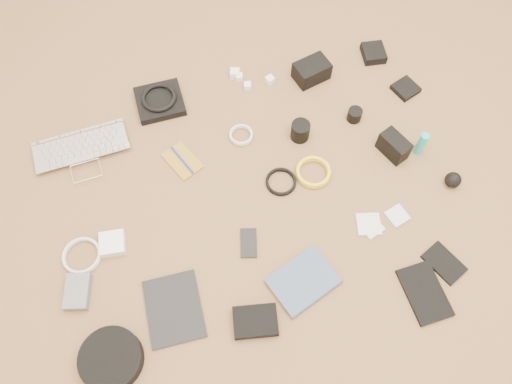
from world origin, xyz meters
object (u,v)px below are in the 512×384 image
object	(u,v)px
tablet	(174,309)
paperback	(318,300)
dslr_camera	(312,71)
phone	(249,243)
laptop	(84,158)
headphone_case	(111,359)

from	to	relation	value
tablet	paperback	world-z (taller)	paperback
dslr_camera	phone	world-z (taller)	dslr_camera
laptop	headphone_case	xyz separation A→B (m)	(-0.03, -0.70, 0.01)
laptop	headphone_case	distance (m)	0.70
laptop	dslr_camera	world-z (taller)	dslr_camera
dslr_camera	paperback	xyz separation A→B (m)	(-0.28, -0.82, -0.03)
laptop	phone	xyz separation A→B (m)	(0.45, -0.47, -0.01)
tablet	phone	distance (m)	0.31
tablet	headphone_case	world-z (taller)	headphone_case
dslr_camera	phone	bearing A→B (deg)	-138.72
laptop	dslr_camera	bearing A→B (deg)	5.21
dslr_camera	laptop	bearing A→B (deg)	174.66
dslr_camera	headphone_case	size ratio (longest dim) A/B	0.70
laptop	paperback	distance (m)	0.93
headphone_case	paperback	bearing A→B (deg)	-1.76
tablet	paperback	size ratio (longest dim) A/B	1.08
dslr_camera	headphone_case	distance (m)	1.21
tablet	phone	bearing A→B (deg)	29.10
laptop	paperback	xyz separation A→B (m)	(0.60, -0.71, -0.00)
dslr_camera	phone	size ratio (longest dim) A/B	1.27
tablet	headphone_case	size ratio (longest dim) A/B	1.18
headphone_case	paperback	distance (m)	0.63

